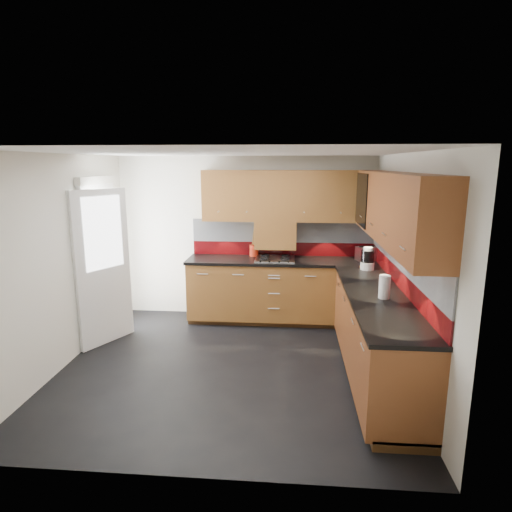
# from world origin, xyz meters

# --- Properties ---
(room) EXTENTS (4.00, 3.80, 2.64)m
(room) POSITION_xyz_m (0.00, 0.00, 1.50)
(room) COLOR black
(base_cabinets) EXTENTS (2.70, 3.20, 0.95)m
(base_cabinets) POSITION_xyz_m (1.07, 0.72, 0.44)
(base_cabinets) COLOR brown
(base_cabinets) RESTS_ON room
(countertop) EXTENTS (2.72, 3.22, 0.04)m
(countertop) POSITION_xyz_m (1.05, 0.70, 0.92)
(countertop) COLOR black
(countertop) RESTS_ON base_cabinets
(backsplash) EXTENTS (2.70, 3.20, 0.54)m
(backsplash) POSITION_xyz_m (1.28, 0.93, 1.21)
(backsplash) COLOR maroon
(backsplash) RESTS_ON countertop
(upper_cabinets) EXTENTS (2.50, 3.20, 0.72)m
(upper_cabinets) POSITION_xyz_m (1.23, 0.78, 1.84)
(upper_cabinets) COLOR brown
(upper_cabinets) RESTS_ON room
(extractor_hood) EXTENTS (0.60, 0.33, 0.40)m
(extractor_hood) POSITION_xyz_m (0.45, 1.64, 1.28)
(extractor_hood) COLOR brown
(extractor_hood) RESTS_ON room
(glass_cabinet) EXTENTS (0.32, 0.80, 0.66)m
(glass_cabinet) POSITION_xyz_m (1.71, 1.07, 1.87)
(glass_cabinet) COLOR black
(glass_cabinet) RESTS_ON room
(back_door) EXTENTS (0.42, 1.19, 2.04)m
(back_door) POSITION_xyz_m (-1.78, 0.75, 1.03)
(back_door) COLOR white
(back_door) RESTS_ON room
(gas_hob) EXTENTS (0.56, 0.50, 0.04)m
(gas_hob) POSITION_xyz_m (0.45, 1.47, 0.95)
(gas_hob) COLOR silver
(gas_hob) RESTS_ON countertop
(utensil_pot) EXTENTS (0.13, 0.13, 0.48)m
(utensil_pot) POSITION_xyz_m (0.13, 1.70, 1.04)
(utensil_pot) COLOR red
(utensil_pot) RESTS_ON countertop
(toaster) EXTENTS (0.32, 0.25, 0.20)m
(toaster) POSITION_xyz_m (1.75, 1.55, 1.04)
(toaster) COLOR silver
(toaster) RESTS_ON countertop
(food_processor) EXTENTS (0.18, 0.18, 0.29)m
(food_processor) POSITION_xyz_m (1.67, 1.00, 1.07)
(food_processor) COLOR white
(food_processor) RESTS_ON countertop
(paper_towel) EXTENTS (0.12, 0.12, 0.24)m
(paper_towel) POSITION_xyz_m (1.63, -0.23, 1.06)
(paper_towel) COLOR white
(paper_towel) RESTS_ON countertop
(orange_cloth) EXTENTS (0.13, 0.11, 0.01)m
(orange_cloth) POSITION_xyz_m (1.66, 1.08, 0.95)
(orange_cloth) COLOR orange
(orange_cloth) RESTS_ON countertop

